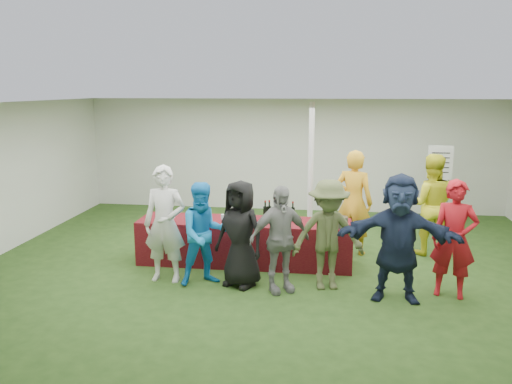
# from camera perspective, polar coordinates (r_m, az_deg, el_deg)

# --- Properties ---
(ground) EXTENTS (60.00, 60.00, 0.00)m
(ground) POSITION_cam_1_polar(r_m,az_deg,el_deg) (8.55, 2.47, -8.37)
(ground) COLOR #284719
(ground) RESTS_ON ground
(tent) EXTENTS (10.00, 10.00, 10.00)m
(tent) POSITION_cam_1_polar(r_m,az_deg,el_deg) (9.34, 6.27, 1.88)
(tent) COLOR white
(tent) RESTS_ON ground
(serving_table) EXTENTS (3.60, 0.80, 0.75)m
(serving_table) POSITION_cam_1_polar(r_m,az_deg,el_deg) (8.55, -1.34, -5.71)
(serving_table) COLOR maroon
(serving_table) RESTS_ON ground
(wine_bottles) EXTENTS (0.54, 0.13, 0.32)m
(wine_bottles) POSITION_cam_1_polar(r_m,az_deg,el_deg) (8.49, 2.61, -2.37)
(wine_bottles) COLOR black
(wine_bottles) RESTS_ON serving_table
(wine_glasses) EXTENTS (1.13, 0.09, 0.16)m
(wine_glasses) POSITION_cam_1_polar(r_m,az_deg,el_deg) (8.36, -8.01, -2.75)
(wine_glasses) COLOR silver
(wine_glasses) RESTS_ON serving_table
(water_bottle) EXTENTS (0.07, 0.07, 0.23)m
(water_bottle) POSITION_cam_1_polar(r_m,az_deg,el_deg) (8.49, -1.01, -2.48)
(water_bottle) COLOR silver
(water_bottle) RESTS_ON serving_table
(bar_towel) EXTENTS (0.25, 0.18, 0.03)m
(bar_towel) POSITION_cam_1_polar(r_m,az_deg,el_deg) (8.40, 9.23, -3.42)
(bar_towel) COLOR white
(bar_towel) RESTS_ON serving_table
(dump_bucket) EXTENTS (0.25, 0.25, 0.18)m
(dump_bucket) POSITION_cam_1_polar(r_m,az_deg,el_deg) (8.12, 9.57, -3.41)
(dump_bucket) COLOR slate
(dump_bucket) RESTS_ON serving_table
(wine_list_sign) EXTENTS (0.50, 0.03, 1.80)m
(wine_list_sign) POSITION_cam_1_polar(r_m,az_deg,el_deg) (10.91, 20.25, 2.48)
(wine_list_sign) COLOR slate
(wine_list_sign) RESTS_ON ground
(staff_pourer) EXTENTS (0.80, 0.66, 1.89)m
(staff_pourer) POSITION_cam_1_polar(r_m,az_deg,el_deg) (9.09, 11.08, -1.16)
(staff_pourer) COLOR gold
(staff_pourer) RESTS_ON ground
(staff_back) EXTENTS (0.92, 0.73, 1.82)m
(staff_back) POSITION_cam_1_polar(r_m,az_deg,el_deg) (9.41, 19.22, -1.37)
(staff_back) COLOR yellow
(staff_back) RESTS_ON ground
(customer_0) EXTENTS (0.68, 0.46, 1.81)m
(customer_0) POSITION_cam_1_polar(r_m,az_deg,el_deg) (7.77, -10.36, -3.63)
(customer_0) COLOR silver
(customer_0) RESTS_ON ground
(customer_1) EXTENTS (0.96, 0.88, 1.58)m
(customer_1) POSITION_cam_1_polar(r_m,az_deg,el_deg) (7.59, -5.92, -4.78)
(customer_1) COLOR #1781D1
(customer_1) RESTS_ON ground
(customer_2) EXTENTS (0.93, 0.80, 1.62)m
(customer_2) POSITION_cam_1_polar(r_m,az_deg,el_deg) (7.49, -1.82, -4.79)
(customer_2) COLOR black
(customer_2) RESTS_ON ground
(customer_3) EXTENTS (1.00, 0.79, 1.59)m
(customer_3) POSITION_cam_1_polar(r_m,az_deg,el_deg) (7.28, 2.71, -5.41)
(customer_3) COLOR gray
(customer_3) RESTS_ON ground
(customer_4) EXTENTS (1.17, 0.82, 1.66)m
(customer_4) POSITION_cam_1_polar(r_m,az_deg,el_deg) (7.44, 8.24, -4.88)
(customer_4) COLOR #4C552E
(customer_4) RESTS_ON ground
(customer_5) EXTENTS (1.71, 0.66, 1.81)m
(customer_5) POSITION_cam_1_polar(r_m,az_deg,el_deg) (7.23, 15.95, -5.07)
(customer_5) COLOR #19233D
(customer_5) RESTS_ON ground
(customer_6) EXTENTS (0.70, 0.55, 1.70)m
(customer_6) POSITION_cam_1_polar(r_m,az_deg,el_deg) (7.63, 21.69, -5.02)
(customer_6) COLOR #AA121A
(customer_6) RESTS_ON ground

